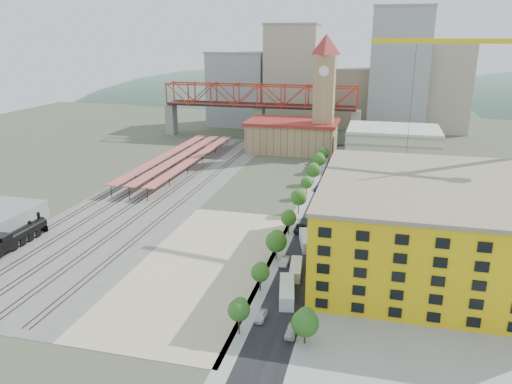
% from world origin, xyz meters
% --- Properties ---
extents(ground, '(400.00, 400.00, 0.00)m').
position_xyz_m(ground, '(0.00, 0.00, 0.00)').
color(ground, '#474C38').
rests_on(ground, ground).
extents(ballast_strip, '(36.00, 165.00, 0.06)m').
position_xyz_m(ballast_strip, '(-36.00, 17.50, 0.03)').
color(ballast_strip, '#605E59').
rests_on(ballast_strip, ground).
extents(dirt_lot, '(28.00, 67.00, 0.06)m').
position_xyz_m(dirt_lot, '(-4.00, -31.50, 0.03)').
color(dirt_lot, tan).
rests_on(dirt_lot, ground).
extents(street_asphalt, '(12.00, 170.00, 0.06)m').
position_xyz_m(street_asphalt, '(16.00, 15.00, 0.03)').
color(street_asphalt, black).
rests_on(street_asphalt, ground).
extents(sidewalk_west, '(3.00, 170.00, 0.04)m').
position_xyz_m(sidewalk_west, '(10.50, 15.00, 0.02)').
color(sidewalk_west, gray).
rests_on(sidewalk_west, ground).
extents(sidewalk_east, '(3.00, 170.00, 0.04)m').
position_xyz_m(sidewalk_east, '(21.50, 15.00, 0.02)').
color(sidewalk_east, gray).
rests_on(sidewalk_east, ground).
extents(construction_pad, '(50.00, 90.00, 0.06)m').
position_xyz_m(construction_pad, '(45.00, -20.00, 0.03)').
color(construction_pad, gray).
rests_on(construction_pad, ground).
extents(rail_tracks, '(26.56, 160.00, 0.18)m').
position_xyz_m(rail_tracks, '(-37.80, 17.50, 0.15)').
color(rail_tracks, '#382B23').
rests_on(rail_tracks, ground).
extents(platform_canopies, '(16.00, 80.00, 4.12)m').
position_xyz_m(platform_canopies, '(-41.00, 45.00, 3.99)').
color(platform_canopies, '#C0514A').
rests_on(platform_canopies, ground).
extents(station_hall, '(38.00, 24.00, 13.10)m').
position_xyz_m(station_hall, '(-5.00, 82.00, 6.67)').
color(station_hall, tan).
rests_on(station_hall, ground).
extents(clock_tower, '(12.00, 12.00, 52.00)m').
position_xyz_m(clock_tower, '(8.00, 79.99, 28.70)').
color(clock_tower, tan).
rests_on(clock_tower, ground).
extents(parking_garage, '(34.00, 26.00, 14.00)m').
position_xyz_m(parking_garage, '(36.00, 70.00, 7.00)').
color(parking_garage, silver).
rests_on(parking_garage, ground).
extents(truss_bridge, '(94.00, 9.60, 25.60)m').
position_xyz_m(truss_bridge, '(-25.00, 105.00, 18.86)').
color(truss_bridge, gray).
rests_on(truss_bridge, ground).
extents(construction_building, '(44.60, 50.60, 18.80)m').
position_xyz_m(construction_building, '(42.00, -20.00, 9.41)').
color(construction_building, gold).
rests_on(construction_building, ground).
extents(street_trees, '(15.40, 124.40, 8.00)m').
position_xyz_m(street_trees, '(16.00, 5.00, 0.00)').
color(street_trees, '#2C5B1B').
rests_on(street_trees, ground).
extents(skyline, '(133.00, 46.00, 60.00)m').
position_xyz_m(skyline, '(7.47, 142.31, 22.81)').
color(skyline, '#9EA0A3').
rests_on(skyline, ground).
extents(distant_hills, '(647.00, 264.00, 227.00)m').
position_xyz_m(distant_hills, '(45.28, 260.00, -79.54)').
color(distant_hills, '#4C6B59').
rests_on(distant_hills, ground).
extents(locomotive, '(3.13, 24.18, 6.05)m').
position_xyz_m(locomotive, '(-50.00, -33.88, 2.26)').
color(locomotive, black).
rests_on(locomotive, ground).
extents(tower_crane, '(50.36, 9.16, 54.08)m').
position_xyz_m(tower_crane, '(60.66, 7.50, 33.37)').
color(tower_crane, yellow).
rests_on(tower_crane, ground).
extents(site_trailer_a, '(4.51, 10.62, 2.82)m').
position_xyz_m(site_trailer_a, '(16.00, -41.43, 1.41)').
color(site_trailer_a, silver).
rests_on(site_trailer_a, ground).
extents(site_trailer_b, '(3.20, 8.84, 2.37)m').
position_xyz_m(site_trailer_b, '(16.00, -31.35, 1.18)').
color(site_trailer_b, silver).
rests_on(site_trailer_b, ground).
extents(site_trailer_c, '(5.05, 10.36, 2.74)m').
position_xyz_m(site_trailer_c, '(16.00, -16.23, 1.37)').
color(site_trailer_c, silver).
rests_on(site_trailer_c, ground).
extents(site_trailer_d, '(4.89, 10.30, 2.73)m').
position_xyz_m(site_trailer_d, '(16.00, -1.40, 1.36)').
color(site_trailer_d, silver).
rests_on(site_trailer_d, ground).
extents(car_0, '(1.74, 4.15, 1.40)m').
position_xyz_m(car_0, '(13.00, -49.86, 0.70)').
color(car_0, silver).
rests_on(car_0, ground).
extents(car_1, '(1.93, 4.83, 1.56)m').
position_xyz_m(car_1, '(13.00, -27.38, 0.78)').
color(car_1, '#9B9AA0').
rests_on(car_1, ground).
extents(car_2, '(2.67, 5.62, 1.55)m').
position_xyz_m(car_2, '(13.00, -7.63, 0.77)').
color(car_2, black).
rests_on(car_2, ground).
extents(car_3, '(2.49, 5.23, 1.47)m').
position_xyz_m(car_3, '(13.00, 28.71, 0.74)').
color(car_3, navy).
rests_on(car_3, ground).
extents(car_4, '(1.84, 4.53, 1.54)m').
position_xyz_m(car_4, '(19.00, -53.18, 0.77)').
color(car_4, silver).
rests_on(car_4, ground).
extents(car_5, '(1.81, 4.75, 1.55)m').
position_xyz_m(car_5, '(19.00, -14.54, 0.77)').
color(car_5, gray).
rests_on(car_5, ground).
extents(car_6, '(2.46, 5.13, 1.41)m').
position_xyz_m(car_6, '(19.00, 4.29, 0.70)').
color(car_6, black).
rests_on(car_6, ground).
extents(car_7, '(2.19, 4.79, 1.36)m').
position_xyz_m(car_7, '(19.00, 19.42, 0.68)').
color(car_7, navy).
rests_on(car_7, ground).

